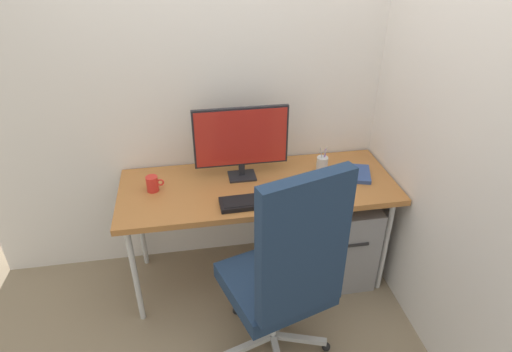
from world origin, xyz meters
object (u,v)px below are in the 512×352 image
(filing_cabinet, at_px, (338,235))
(keyboard, at_px, (255,201))
(office_chair, at_px, (286,272))
(mouse, at_px, (317,197))
(notebook, at_px, (357,173))
(coffee_mug, at_px, (153,184))
(pen_holder, at_px, (322,164))
(monitor, at_px, (241,139))

(filing_cabinet, distance_m, keyboard, 0.77)
(filing_cabinet, relative_size, keyboard, 1.50)
(filing_cabinet, bearing_deg, keyboard, -165.01)
(office_chair, bearing_deg, mouse, 58.23)
(office_chair, xyz_separation_m, keyboard, (-0.08, 0.48, 0.10))
(notebook, xyz_separation_m, coffee_mug, (-1.27, 0.03, 0.04))
(pen_holder, distance_m, notebook, 0.22)
(pen_holder, distance_m, coffee_mug, 1.06)
(monitor, distance_m, pen_holder, 0.55)
(office_chair, xyz_separation_m, notebook, (0.62, 0.69, 0.10))
(pen_holder, relative_size, notebook, 0.85)
(keyboard, xyz_separation_m, mouse, (0.36, -0.02, 0.00))
(monitor, height_order, coffee_mug, monitor)
(monitor, distance_m, coffee_mug, 0.59)
(mouse, height_order, pen_holder, pen_holder)
(office_chair, relative_size, notebook, 6.02)
(keyboard, bearing_deg, coffee_mug, 157.44)
(notebook, bearing_deg, keyboard, -145.63)
(mouse, xyz_separation_m, notebook, (0.33, 0.22, -0.00))
(keyboard, xyz_separation_m, coffee_mug, (-0.58, 0.24, 0.03))
(keyboard, distance_m, pen_holder, 0.56)
(monitor, bearing_deg, mouse, -40.30)
(keyboard, height_order, pen_holder, pen_holder)
(office_chair, height_order, monitor, office_chair)
(mouse, bearing_deg, notebook, 45.60)
(notebook, bearing_deg, monitor, -171.02)
(mouse, relative_size, notebook, 0.49)
(notebook, bearing_deg, filing_cabinet, -136.17)
(filing_cabinet, bearing_deg, office_chair, -129.07)
(pen_holder, bearing_deg, office_chair, -118.02)
(monitor, distance_m, keyboard, 0.40)
(pen_holder, bearing_deg, monitor, 176.21)
(keyboard, relative_size, notebook, 1.92)
(keyboard, relative_size, mouse, 3.95)
(mouse, xyz_separation_m, coffee_mug, (-0.94, 0.26, 0.03))
(monitor, bearing_deg, pen_holder, -3.79)
(coffee_mug, bearing_deg, keyboard, -22.56)
(mouse, distance_m, coffee_mug, 0.98)
(filing_cabinet, bearing_deg, notebook, 26.00)
(office_chair, relative_size, monitor, 2.20)
(pen_holder, height_order, notebook, pen_holder)
(monitor, relative_size, coffee_mug, 5.43)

